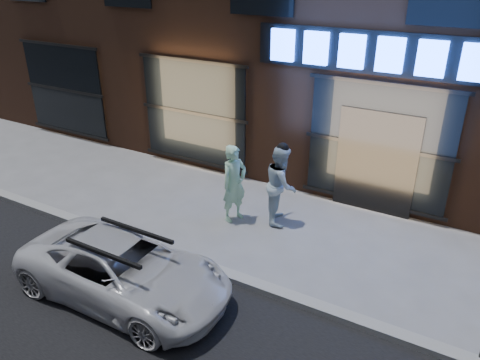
{
  "coord_description": "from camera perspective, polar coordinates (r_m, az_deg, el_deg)",
  "views": [
    {
      "loc": [
        2.16,
        -6.02,
        5.36
      ],
      "look_at": [
        -2.21,
        1.6,
        1.2
      ],
      "focal_mm": 35.0,
      "sensor_mm": 36.0,
      "label": 1
    }
  ],
  "objects": [
    {
      "name": "man_bowtie",
      "position": [
        10.29,
        -0.71,
        -0.43
      ],
      "size": [
        0.62,
        0.75,
        1.77
      ],
      "primitive_type": "imported",
      "rotation": [
        0.0,
        0.0,
        1.23
      ],
      "color": "#A9DEB1",
      "rests_on": "ground"
    },
    {
      "name": "white_suv",
      "position": [
        8.4,
        -14.01,
        -10.6
      ],
      "size": [
        3.9,
        1.85,
        1.07
      ],
      "primitive_type": "imported",
      "rotation": [
        0.0,
        0.0,
        1.59
      ],
      "color": "silver",
      "rests_on": "ground"
    },
    {
      "name": "ground",
      "position": [
        8.35,
        8.0,
        -14.92
      ],
      "size": [
        90.0,
        90.0,
        0.0
      ],
      "primitive_type": "plane",
      "color": "slate",
      "rests_on": "ground"
    },
    {
      "name": "curb",
      "position": [
        8.31,
        8.03,
        -14.6
      ],
      "size": [
        60.0,
        0.25,
        0.12
      ],
      "primitive_type": "cube",
      "color": "gray",
      "rests_on": "ground"
    },
    {
      "name": "man_cap",
      "position": [
        10.28,
        5.05,
        -0.54
      ],
      "size": [
        0.96,
        1.06,
        1.78
      ],
      "primitive_type": "imported",
      "rotation": [
        0.0,
        0.0,
        1.97
      ],
      "color": "silver",
      "rests_on": "ground"
    }
  ]
}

